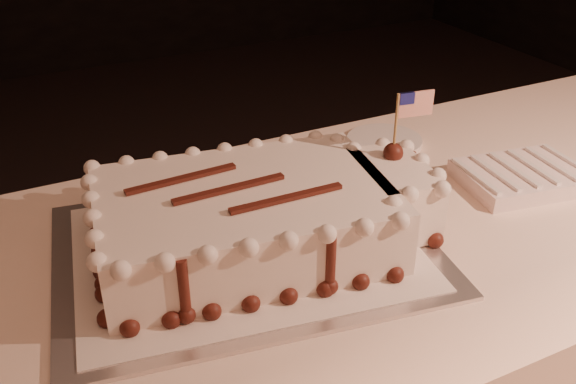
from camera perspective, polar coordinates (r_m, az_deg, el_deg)
name	(u,v)px	position (r m, az deg, el deg)	size (l,w,h in m)	color
cake_board	(246,250)	(1.09, -3.79, -5.13)	(0.62, 0.47, 0.01)	silver
doily	(246,247)	(1.09, -3.80, -4.92)	(0.56, 0.42, 0.00)	white
sheet_cake	(264,215)	(1.06, -2.17, -2.08)	(0.61, 0.40, 0.23)	white
napkin_stack	(522,176)	(1.36, 20.07, 1.32)	(0.26, 0.21, 0.04)	white
side_plate	(384,141)	(1.47, 8.56, 4.51)	(0.17, 0.17, 0.01)	white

